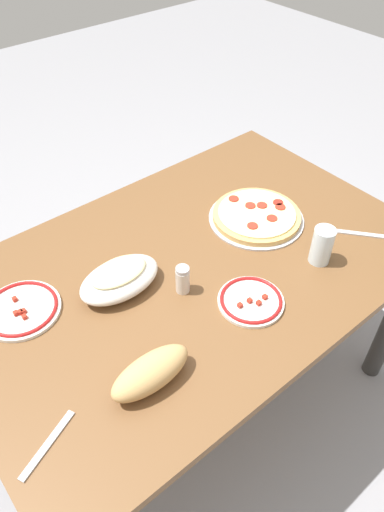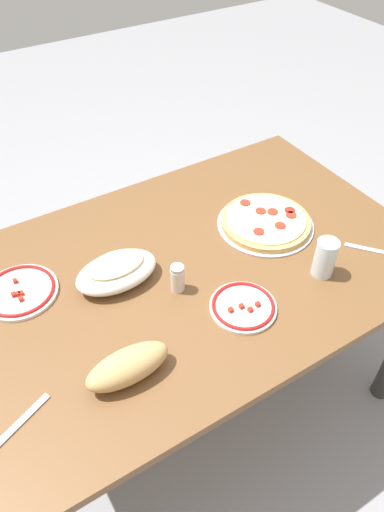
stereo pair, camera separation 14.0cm
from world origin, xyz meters
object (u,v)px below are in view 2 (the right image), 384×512
Objects in this scene: bread_loaf at (128,366)px; side_plate_near at (243,306)px; water_glass at (325,258)px; side_plate_far at (20,291)px; spice_shaker at (177,278)px; baked_pasta_dish at (116,270)px; pepperoni_pizza at (266,222)px; dining_table at (192,288)px.

side_plate_near is at bearing 4.39° from bread_loaf.
water_glass is 0.63m from bread_loaf.
side_plate_far is 0.44m from spice_shaker.
water_glass is 0.42m from spice_shaker.
baked_pasta_dish is at bearing 69.72° from bread_loaf.
pepperoni_pizza is 3.60× the size of spice_shaker.
bread_loaf is at bearing -110.28° from baked_pasta_dish.
dining_table is at bearing -175.07° from pepperoni_pizza.
pepperoni_pizza is 0.78m from side_plate_far.
side_plate_near is at bearing -137.40° from pepperoni_pizza.
pepperoni_pizza is 0.40m from spice_shaker.
water_glass reaches higher than side_plate_far.
side_plate_near is (-0.28, 0.01, -0.05)m from water_glass.
bread_loaf reaches higher than side_plate_near.
dining_table is at bearing 142.54° from water_glass.
side_plate_far is at bearing 158.96° from baked_pasta_dish.
bread_loaf reaches higher than pepperoni_pizza.
bread_loaf is at bearing -142.91° from dining_table.
side_plate_far is (-0.47, 0.15, 0.12)m from dining_table.
side_plate_far is 1.01× the size of bread_loaf.
water_glass is at bearing -1.89° from side_plate_near.
side_plate_near is (-0.27, -0.25, -0.01)m from pepperoni_pizza.
pepperoni_pizza is at bearing -9.20° from side_plate_far.
spice_shaker is at bearing 157.12° from water_glass.
side_plate_near is at bearing -83.29° from dining_table.
dining_table is 16.11× the size of spice_shaker.
pepperoni_pizza is at bearing 91.42° from water_glass.
spice_shaker reaches higher than bread_loaf.
spice_shaker is (-0.09, -0.07, 0.15)m from dining_table.
water_glass is (0.52, -0.28, 0.02)m from baked_pasta_dish.
spice_shaker is (0.24, 0.18, 0.00)m from bread_loaf.
baked_pasta_dish reaches higher than pepperoni_pizza.
side_plate_far is (-0.25, 0.10, -0.03)m from baked_pasta_dish.
spice_shaker reaches higher than side_plate_far.
baked_pasta_dish is at bearing -21.04° from side_plate_far.
baked_pasta_dish is at bearing 177.03° from pepperoni_pizza.
side_plate_near is 0.86× the size of side_plate_far.
side_plate_far is (-0.78, 0.38, -0.05)m from water_glass.
dining_table is 0.25m from side_plate_near.
water_glass reaches higher than spice_shaker.
side_plate_far is (-0.77, 0.12, -0.01)m from pepperoni_pizza.
bread_loaf is (-0.63, -0.02, -0.02)m from water_glass.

